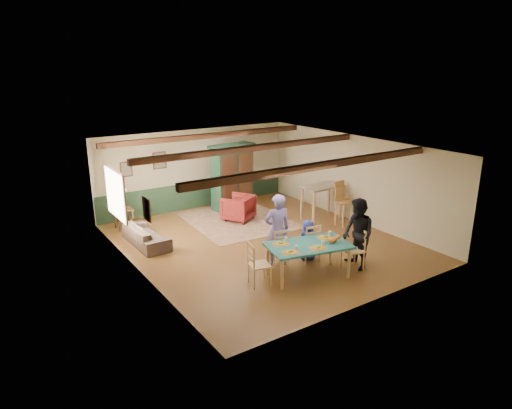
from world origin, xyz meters
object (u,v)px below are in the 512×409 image
dining_table (308,260)px  person_woman (358,234)px  dining_chair_end_left (259,264)px  cat (333,239)px  person_man (277,230)px  armoire (232,177)px  end_table (124,219)px  armchair (238,208)px  person_child (308,240)px  counter_table (322,202)px  sofa (146,235)px  bar_stool_left (343,207)px  dining_chair_far_left (278,247)px  table_lamp (122,200)px  dining_chair_far_right (309,242)px  dining_chair_end_right (353,249)px  bar_stool_right (343,202)px

dining_table → person_woman: 1.40m
dining_chair_end_left → cat: size_ratio=2.64×
person_man → armoire: armoire is taller
person_woman → end_table: person_woman is taller
armchair → end_table: size_ratio=1.40×
person_woman → person_child: person_woman is taller
counter_table → end_table: bearing=155.5°
person_man → person_woman: 1.94m
end_table → counter_table: counter_table is taller
person_man → end_table: (-2.31, 4.63, -0.59)m
sofa → person_child: bearing=-138.4°
person_woman → bar_stool_left: person_woman is taller
dining_chair_far_left → dining_chair_end_left: same height
sofa → table_lamp: 1.69m
person_man → person_child: person_man is taller
armchair → end_table: 3.51m
cat → armoire: bearing=95.9°
dining_table → dining_chair_far_right: bearing=48.0°
person_woman → person_child: size_ratio=1.64×
table_lamp → bar_stool_left: 6.67m
counter_table → armoire: bearing=125.7°
end_table → table_lamp: 0.61m
person_woman → counter_table: size_ratio=1.33×
cat → armchair: (0.22, 4.59, -0.48)m
dining_table → dining_chair_end_right: 1.22m
bar_stool_left → dining_chair_end_right: bearing=-133.1°
cat → armoire: size_ratio=0.17×
dining_chair_end_left → table_lamp: size_ratio=1.72×
dining_chair_end_right → counter_table: 3.77m
armchair → bar_stool_left: bearing=107.1°
dining_table → person_child: size_ratio=1.79×
dining_chair_end_left → counter_table: size_ratio=0.76×
dining_table → cat: 0.77m
dining_chair_end_right → cat: 0.75m
dining_chair_far_right → armchair: bearing=-79.9°
dining_chair_far_left → person_woman: (1.53, -1.13, 0.37)m
dining_table → dining_chair_end_right: (1.18, -0.27, 0.11)m
dining_chair_far_right → armchair: dining_chair_far_right is taller
cat → bar_stool_left: (2.65, 2.36, -0.30)m
dining_table → table_lamp: size_ratio=3.27×
dining_chair_end_left → person_man: (0.96, 0.65, 0.41)m
person_child → counter_table: (2.47, 2.27, 0.02)m
counter_table → bar_stool_right: size_ratio=1.04×
person_woman → bar_stool_right: bearing=154.3°
bar_stool_left → armoire: bearing=116.5°
dining_chair_far_left → sofa: dining_chair_far_left is taller
person_man → bar_stool_left: size_ratio=1.54×
sofa → person_woman: bearing=-140.4°
table_lamp → bar_stool_right: (6.00, -3.11, -0.29)m
dining_table → person_woman: (1.29, -0.29, 0.47)m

